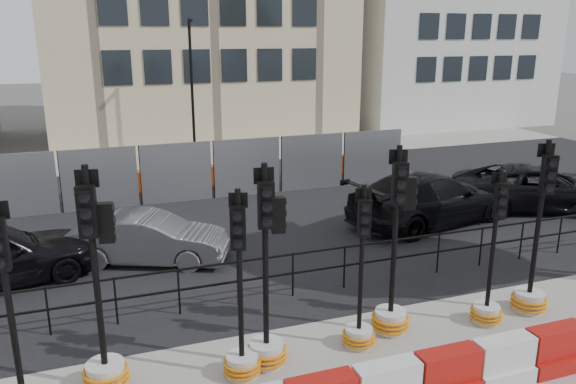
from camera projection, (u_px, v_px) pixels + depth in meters
name	position (u px, v px, depth m)	size (l,w,h in m)	color
ground	(314.00, 323.00, 10.91)	(120.00, 120.00, 0.00)	#51514C
road	(228.00, 216.00, 17.25)	(40.00, 14.00, 0.03)	black
sidewalk_far	(180.00, 157.00, 25.40)	(40.00, 4.00, 0.02)	gray
kerb_railing	(293.00, 267.00, 11.81)	(18.00, 0.04, 1.00)	black
heras_fencing	(224.00, 173.00, 19.85)	(14.33, 1.72, 2.00)	gray
lamp_post_far	(192.00, 87.00, 23.75)	(0.12, 0.56, 6.00)	black
traffic_signal_a	(20.00, 379.00, 7.97)	(0.67, 0.67, 3.41)	silver
traffic_signal_b	(103.00, 339.00, 8.69)	(0.72, 0.72, 3.65)	silver
traffic_signal_c	(241.00, 341.00, 9.05)	(0.63, 0.63, 3.20)	silver
traffic_signal_d	(267.00, 321.00, 9.31)	(0.69, 0.69, 3.52)	silver
traffic_signal_e	(360.00, 315.00, 9.94)	(0.59, 0.59, 3.02)	silver
traffic_signal_f	(393.00, 290.00, 10.37)	(0.71, 0.71, 3.58)	silver
traffic_signal_g	(488.00, 293.00, 10.75)	(0.61, 0.61, 3.08)	silver
traffic_signal_h	(532.00, 278.00, 11.17)	(0.70, 0.70, 3.53)	silver
car_b	(150.00, 239.00, 13.64)	(3.97, 2.67, 1.24)	#49494E
car_c	(431.00, 198.00, 16.43)	(5.62, 3.13, 1.54)	black
car_d	(538.00, 187.00, 17.80)	(5.60, 4.12, 1.41)	black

